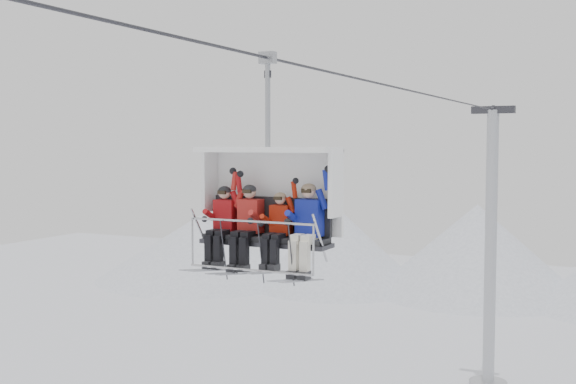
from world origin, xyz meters
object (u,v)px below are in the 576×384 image
at_px(skier_far_left, 223,222).
at_px(skier_center_right, 278,227).
at_px(lift_tower_right, 490,268).
at_px(skier_center_left, 248,223).
at_px(chairlift_carrier, 271,195).
at_px(skier_far_right, 307,225).

relative_size(skier_far_left, skier_center_right, 1.00).
height_order(lift_tower_right, skier_center_left, lift_tower_right).
distance_m(lift_tower_right, skier_far_left, 23.48).
height_order(chairlift_carrier, skier_center_left, chairlift_carrier).
bearing_deg(chairlift_carrier, lift_tower_right, 90.00).
bearing_deg(lift_tower_right, skier_far_left, -92.19).
distance_m(skier_center_right, skier_far_right, 0.58).
bearing_deg(skier_center_right, lift_tower_right, 90.76).
bearing_deg(chairlift_carrier, skier_far_left, -160.33).
bearing_deg(skier_center_right, skier_far_left, 179.47).
distance_m(skier_far_left, skier_far_right, 1.77).
bearing_deg(skier_far_left, skier_center_left, 0.51).
xyz_separation_m(lift_tower_right, skier_center_left, (-0.34, -23.03, 4.45)).
xyz_separation_m(chairlift_carrier, skier_far_left, (-0.88, -0.32, -0.53)).
bearing_deg(skier_center_right, skier_far_right, 2.13).
height_order(chairlift_carrier, skier_center_right, chairlift_carrier).
xyz_separation_m(chairlift_carrier, skier_center_left, (-0.34, -0.31, -0.51)).
relative_size(chairlift_carrier, skier_center_left, 2.33).
bearing_deg(skier_far_left, lift_tower_right, 87.81).
distance_m(chairlift_carrier, skier_center_right, 0.72).
bearing_deg(skier_far_right, skier_center_right, -177.87).
relative_size(chairlift_carrier, skier_far_right, 2.23).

